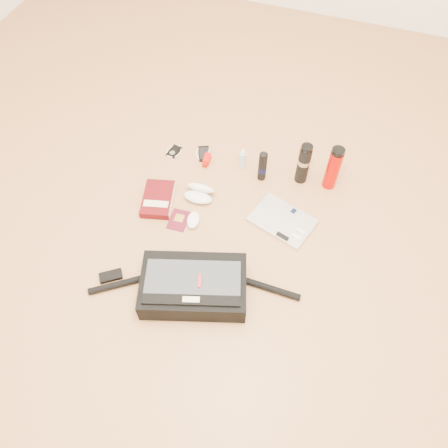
# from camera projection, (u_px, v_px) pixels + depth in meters

# --- Properties ---
(ground) EXTENTS (4.00, 4.00, 0.00)m
(ground) POSITION_uv_depth(u_px,v_px,m) (213.00, 237.00, 2.00)
(ground) COLOR #AF7949
(ground) RESTS_ON ground
(messenger_bag) EXTENTS (0.86, 0.39, 0.12)m
(messenger_bag) POSITION_uv_depth(u_px,v_px,m) (193.00, 286.00, 1.80)
(messenger_bag) COLOR black
(messenger_bag) RESTS_ON ground
(laptop) EXTENTS (0.33, 0.27, 0.03)m
(laptop) POSITION_uv_depth(u_px,v_px,m) (282.00, 221.00, 2.05)
(laptop) COLOR silver
(laptop) RESTS_ON ground
(book) EXTENTS (0.19, 0.24, 0.04)m
(book) POSITION_uv_depth(u_px,v_px,m) (158.00, 199.00, 2.11)
(book) COLOR #4A070B
(book) RESTS_ON ground
(passport) EXTENTS (0.09, 0.12, 0.01)m
(passport) POSITION_uv_depth(u_px,v_px,m) (179.00, 220.00, 2.06)
(passport) COLOR #510D1D
(passport) RESTS_ON ground
(mouse) EXTENTS (0.08, 0.11, 0.03)m
(mouse) POSITION_uv_depth(u_px,v_px,m) (193.00, 220.00, 2.04)
(mouse) COLOR white
(mouse) RESTS_ON ground
(sunglasses_case) EXTENTS (0.15, 0.12, 0.08)m
(sunglasses_case) POSITION_uv_depth(u_px,v_px,m) (199.00, 193.00, 2.12)
(sunglasses_case) COLOR white
(sunglasses_case) RESTS_ON ground
(ipod) EXTENTS (0.08, 0.09, 0.01)m
(ipod) POSITION_uv_depth(u_px,v_px,m) (174.00, 151.00, 2.31)
(ipod) COLOR black
(ipod) RESTS_ON ground
(phone) EXTENTS (0.11, 0.12, 0.01)m
(phone) POSITION_uv_depth(u_px,v_px,m) (204.00, 154.00, 2.29)
(phone) COLOR black
(phone) RESTS_ON ground
(inhaler) EXTENTS (0.04, 0.11, 0.03)m
(inhaler) POSITION_uv_depth(u_px,v_px,m) (207.00, 158.00, 2.26)
(inhaler) COLOR red
(inhaler) RESTS_ON ground
(spray_bottle) EXTENTS (0.03, 0.03, 0.12)m
(spray_bottle) POSITION_uv_depth(u_px,v_px,m) (243.00, 159.00, 2.21)
(spray_bottle) COLOR #A5CADD
(spray_bottle) RESTS_ON ground
(aerosol_can) EXTENTS (0.05, 0.05, 0.18)m
(aerosol_can) POSITION_uv_depth(u_px,v_px,m) (263.00, 166.00, 2.14)
(aerosol_can) COLOR black
(aerosol_can) RESTS_ON ground
(thermos_black) EXTENTS (0.07, 0.07, 0.23)m
(thermos_black) POSITION_uv_depth(u_px,v_px,m) (304.00, 163.00, 2.11)
(thermos_black) COLOR black
(thermos_black) RESTS_ON ground
(thermos_red) EXTENTS (0.08, 0.08, 0.25)m
(thermos_red) POSITION_uv_depth(u_px,v_px,m) (333.00, 168.00, 2.08)
(thermos_red) COLOR #B30500
(thermos_red) RESTS_ON ground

